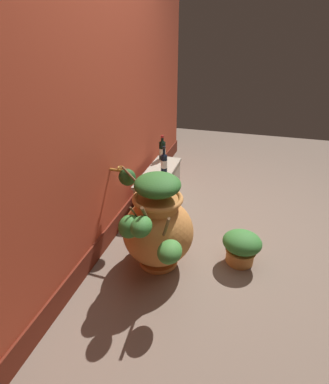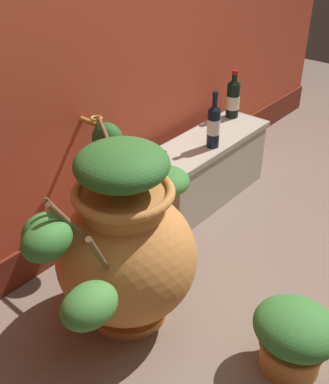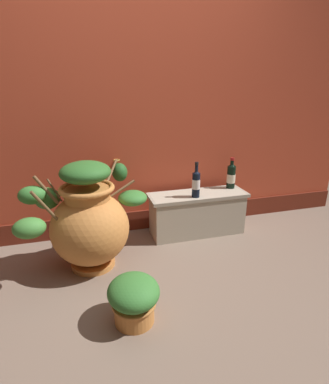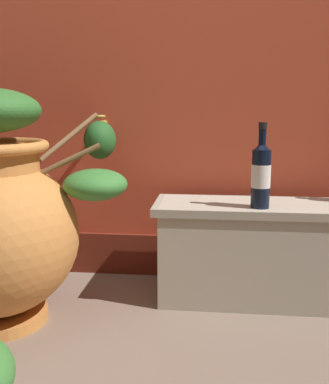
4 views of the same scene
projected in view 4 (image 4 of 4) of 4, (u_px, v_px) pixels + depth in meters
name	position (u px, v px, depth m)	size (l,w,h in m)	color
stone_ledge	(269.00, 249.00, 1.77)	(0.89, 0.30, 0.38)	#B2A893
wine_bottle_left	(261.00, 172.00, 1.65)	(0.07, 0.07, 0.31)	black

